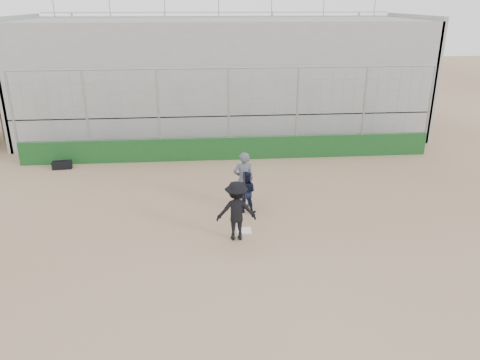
{
  "coord_description": "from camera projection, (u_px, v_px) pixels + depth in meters",
  "views": [
    {
      "loc": [
        -1.25,
        -12.82,
        6.68
      ],
      "look_at": [
        0.0,
        1.4,
        1.15
      ],
      "focal_mm": 35.0,
      "sensor_mm": 36.0,
      "label": 1
    }
  ],
  "objects": [
    {
      "name": "umpire",
      "position": [
        244.0,
        182.0,
        15.84
      ],
      "size": [
        0.77,
        0.55,
        1.76
      ],
      "primitive_type": "imported",
      "rotation": [
        0.0,
        0.0,
        3.27
      ],
      "color": "#454B58",
      "rests_on": "ground"
    },
    {
      "name": "equipment_bag",
      "position": [
        62.0,
        165.0,
        19.66
      ],
      "size": [
        0.81,
        0.41,
        0.37
      ],
      "color": "black",
      "rests_on": "ground"
    },
    {
      "name": "bleachers",
      "position": [
        222.0,
        76.0,
        24.47
      ],
      "size": [
        20.25,
        6.7,
        6.98
      ],
      "color": "gray",
      "rests_on": "ground"
    },
    {
      "name": "home_plate",
      "position": [
        244.0,
        231.0,
        14.42
      ],
      "size": [
        0.44,
        0.44,
        0.02
      ],
      "primitive_type": "cube",
      "color": "white",
      "rests_on": "ground"
    },
    {
      "name": "ground",
      "position": [
        244.0,
        231.0,
        14.42
      ],
      "size": [
        90.0,
        90.0,
        0.0
      ],
      "primitive_type": "plane",
      "color": "brown",
      "rests_on": "ground"
    },
    {
      "name": "batter_at_plate",
      "position": [
        236.0,
        211.0,
        13.66
      ],
      "size": [
        1.17,
        0.78,
        1.96
      ],
      "color": "black",
      "rests_on": "ground"
    },
    {
      "name": "catcher_crouched",
      "position": [
        246.0,
        198.0,
        15.53
      ],
      "size": [
        0.84,
        0.74,
        1.0
      ],
      "color": "black",
      "rests_on": "ground"
    },
    {
      "name": "backstop",
      "position": [
        229.0,
        138.0,
        20.58
      ],
      "size": [
        18.1,
        0.25,
        4.04
      ],
      "color": "#133B16",
      "rests_on": "ground"
    }
  ]
}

